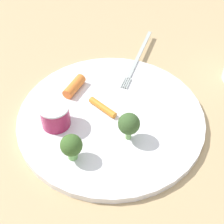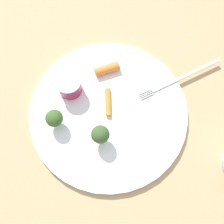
{
  "view_description": "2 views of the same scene",
  "coord_description": "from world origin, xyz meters",
  "px_view_note": "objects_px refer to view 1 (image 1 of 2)",
  "views": [
    {
      "loc": [
        0.26,
        -0.27,
        0.41
      ],
      "look_at": [
        0.01,
        -0.0,
        0.03
      ],
      "focal_mm": 53.83,
      "sensor_mm": 36.0,
      "label": 1
    },
    {
      "loc": [
        0.18,
        0.0,
        0.54
      ],
      "look_at": [
        0.0,
        0.01,
        0.02
      ],
      "focal_mm": 46.94,
      "sensor_mm": 36.0,
      "label": 2
    }
  ],
  "objects_px": {
    "broccoli_floret_1": "(129,124)",
    "carrot_stick_1": "(73,87)",
    "broccoli_floret_0": "(71,146)",
    "sauce_cup": "(55,115)",
    "plate": "(111,118)",
    "carrot_stick_0": "(104,106)",
    "fork": "(137,59)"
  },
  "relations": [
    {
      "from": "broccoli_floret_1",
      "to": "carrot_stick_1",
      "type": "height_order",
      "value": "broccoli_floret_1"
    },
    {
      "from": "broccoli_floret_0",
      "to": "sauce_cup",
      "type": "bearing_deg",
      "value": 159.07
    },
    {
      "from": "plate",
      "to": "carrot_stick_0",
      "type": "height_order",
      "value": "carrot_stick_0"
    },
    {
      "from": "sauce_cup",
      "to": "carrot_stick_1",
      "type": "distance_m",
      "value": 0.08
    },
    {
      "from": "sauce_cup",
      "to": "broccoli_floret_0",
      "type": "height_order",
      "value": "broccoli_floret_0"
    },
    {
      "from": "plate",
      "to": "broccoli_floret_1",
      "type": "height_order",
      "value": "broccoli_floret_1"
    },
    {
      "from": "broccoli_floret_0",
      "to": "plate",
      "type": "bearing_deg",
      "value": 99.95
    },
    {
      "from": "broccoli_floret_1",
      "to": "carrot_stick_0",
      "type": "xyz_separation_m",
      "value": [
        -0.07,
        0.02,
        -0.03
      ]
    },
    {
      "from": "sauce_cup",
      "to": "carrot_stick_1",
      "type": "height_order",
      "value": "sauce_cup"
    },
    {
      "from": "plate",
      "to": "carrot_stick_1",
      "type": "distance_m",
      "value": 0.09
    },
    {
      "from": "carrot_stick_1",
      "to": "broccoli_floret_0",
      "type": "bearing_deg",
      "value": -42.61
    },
    {
      "from": "carrot_stick_0",
      "to": "carrot_stick_1",
      "type": "bearing_deg",
      "value": -175.75
    },
    {
      "from": "carrot_stick_1",
      "to": "fork",
      "type": "relative_size",
      "value": 0.29
    },
    {
      "from": "broccoli_floret_0",
      "to": "broccoli_floret_1",
      "type": "xyz_separation_m",
      "value": [
        0.03,
        0.08,
        0.0
      ]
    },
    {
      "from": "carrot_stick_0",
      "to": "broccoli_floret_1",
      "type": "bearing_deg",
      "value": -15.03
    },
    {
      "from": "broccoli_floret_0",
      "to": "broccoli_floret_1",
      "type": "distance_m",
      "value": 0.09
    },
    {
      "from": "plate",
      "to": "carrot_stick_0",
      "type": "distance_m",
      "value": 0.02
    },
    {
      "from": "broccoli_floret_1",
      "to": "fork",
      "type": "height_order",
      "value": "broccoli_floret_1"
    },
    {
      "from": "sauce_cup",
      "to": "broccoli_floret_1",
      "type": "height_order",
      "value": "broccoli_floret_1"
    },
    {
      "from": "sauce_cup",
      "to": "carrot_stick_0",
      "type": "relative_size",
      "value": 0.86
    },
    {
      "from": "plate",
      "to": "broccoli_floret_0",
      "type": "distance_m",
      "value": 0.1
    },
    {
      "from": "sauce_cup",
      "to": "fork",
      "type": "height_order",
      "value": "sauce_cup"
    },
    {
      "from": "sauce_cup",
      "to": "fork",
      "type": "xyz_separation_m",
      "value": [
        -0.01,
        0.21,
        -0.02
      ]
    },
    {
      "from": "carrot_stick_0",
      "to": "plate",
      "type": "bearing_deg",
      "value": -9.35
    },
    {
      "from": "broccoli_floret_0",
      "to": "carrot_stick_0",
      "type": "distance_m",
      "value": 0.11
    },
    {
      "from": "fork",
      "to": "carrot_stick_0",
      "type": "bearing_deg",
      "value": -71.79
    },
    {
      "from": "sauce_cup",
      "to": "plate",
      "type": "bearing_deg",
      "value": 55.51
    },
    {
      "from": "carrot_stick_0",
      "to": "broccoli_floret_0",
      "type": "bearing_deg",
      "value": -70.51
    },
    {
      "from": "fork",
      "to": "sauce_cup",
      "type": "bearing_deg",
      "value": -86.13
    },
    {
      "from": "fork",
      "to": "carrot_stick_1",
      "type": "bearing_deg",
      "value": -99.04
    },
    {
      "from": "plate",
      "to": "fork",
      "type": "xyz_separation_m",
      "value": [
        -0.06,
        0.14,
        0.01
      ]
    },
    {
      "from": "plate",
      "to": "broccoli_floret_1",
      "type": "relative_size",
      "value": 6.28
    }
  ]
}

